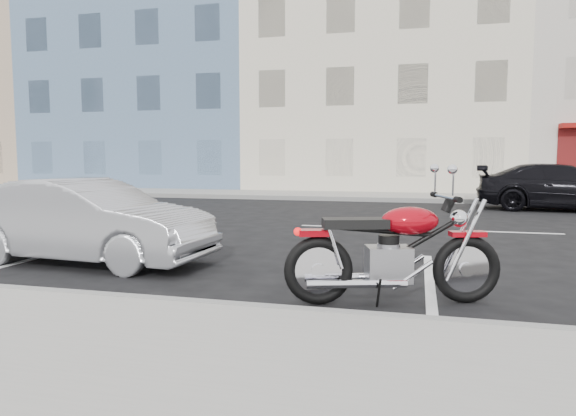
{
  "coord_description": "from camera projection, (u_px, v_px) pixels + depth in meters",
  "views": [
    {
      "loc": [
        -0.16,
        -11.64,
        1.58
      ],
      "look_at": [
        -2.13,
        -3.93,
        0.8
      ],
      "focal_mm": 32.0,
      "sensor_mm": 36.0,
      "label": 1
    }
  ],
  "objects": [
    {
      "name": "ground",
      "position": [
        425.0,
        230.0,
        11.34
      ],
      "size": [
        120.0,
        120.0,
        0.0
      ],
      "primitive_type": "plane",
      "color": "black",
      "rests_on": "ground"
    },
    {
      "name": "sidewalk_far",
      "position": [
        297.0,
        195.0,
        20.95
      ],
      "size": [
        80.0,
        3.4,
        0.15
      ],
      "primitive_type": "cube",
      "color": "gray",
      "rests_on": "ground"
    },
    {
      "name": "curb_far",
      "position": [
        286.0,
        198.0,
        19.31
      ],
      "size": [
        80.0,
        0.12,
        0.16
      ],
      "primitive_type": "cube",
      "color": "gray",
      "rests_on": "ground"
    },
    {
      "name": "bldg_far_west",
      "position": [
        6.0,
        89.0,
        32.88
      ],
      "size": [
        12.0,
        12.0,
        12.0
      ],
      "primitive_type": "cube",
      "color": "tan",
      "rests_on": "ground"
    },
    {
      "name": "bldg_blue",
      "position": [
        177.0,
        73.0,
        29.88
      ],
      "size": [
        12.0,
        12.0,
        13.0
      ],
      "primitive_type": "cube",
      "color": "slate",
      "rests_on": "ground"
    },
    {
      "name": "bldg_cream",
      "position": [
        385.0,
        78.0,
        26.99
      ],
      "size": [
        12.0,
        12.0,
        11.5
      ],
      "primitive_type": "cube",
      "color": "beige",
      "rests_on": "ground"
    },
    {
      "name": "motorcycle",
      "position": [
        470.0,
        254.0,
        5.56
      ],
      "size": [
        2.3,
        1.0,
        1.18
      ],
      "rotation": [
        0.0,
        0.0,
        0.29
      ],
      "color": "black",
      "rests_on": "ground"
    },
    {
      "name": "sedan_silver",
      "position": [
        87.0,
        221.0,
        7.68
      ],
      "size": [
        3.94,
        1.61,
        1.27
      ],
      "primitive_type": "imported",
      "rotation": [
        0.0,
        0.0,
        1.5
      ],
      "color": "#999BA0",
      "rests_on": "ground"
    },
    {
      "name": "car_far",
      "position": [
        562.0,
        187.0,
        15.41
      ],
      "size": [
        5.03,
        2.47,
        1.41
      ],
      "primitive_type": "imported",
      "rotation": [
        0.0,
        0.0,
        1.47
      ],
      "color": "black",
      "rests_on": "ground"
    }
  ]
}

